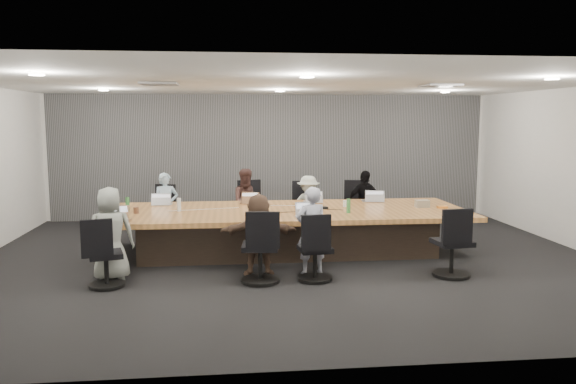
{
  "coord_description": "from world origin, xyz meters",
  "views": [
    {
      "loc": [
        -0.99,
        -8.77,
        2.25
      ],
      "look_at": [
        0.0,
        0.4,
        1.05
      ],
      "focal_mm": 35.0,
      "sensor_mm": 36.0,
      "label": 1
    }
  ],
  "objects": [
    {
      "name": "floor",
      "position": [
        0.0,
        0.0,
        0.0
      ],
      "size": [
        10.0,
        8.0,
        0.0
      ],
      "primitive_type": "cube",
      "color": "black",
      "rests_on": "ground"
    },
    {
      "name": "ceiling",
      "position": [
        0.0,
        0.0,
        2.8
      ],
      "size": [
        10.0,
        8.0,
        0.0
      ],
      "primitive_type": "cube",
      "color": "white",
      "rests_on": "wall_back"
    },
    {
      "name": "wall_back",
      "position": [
        0.0,
        4.0,
        1.4
      ],
      "size": [
        10.0,
        0.0,
        2.8
      ],
      "primitive_type": "cube",
      "rotation": [
        1.57,
        0.0,
        0.0
      ],
      "color": "silver",
      "rests_on": "ground"
    },
    {
      "name": "wall_front",
      "position": [
        0.0,
        -4.0,
        1.4
      ],
      "size": [
        10.0,
        0.0,
        2.8
      ],
      "primitive_type": "cube",
      "rotation": [
        -1.57,
        0.0,
        0.0
      ],
      "color": "silver",
      "rests_on": "ground"
    },
    {
      "name": "curtain",
      "position": [
        0.0,
        3.92,
        1.4
      ],
      "size": [
        9.8,
        0.04,
        2.8
      ],
      "primitive_type": "cube",
      "color": "slate",
      "rests_on": "ground"
    },
    {
      "name": "conference_table",
      "position": [
        0.0,
        0.5,
        0.4
      ],
      "size": [
        6.0,
        2.2,
        0.74
      ],
      "color": "#3B2E24",
      "rests_on": "ground"
    },
    {
      "name": "chair_0",
      "position": [
        -2.16,
        2.2,
        0.38
      ],
      "size": [
        0.64,
        0.64,
        0.75
      ],
      "primitive_type": null,
      "rotation": [
        0.0,
        0.0,
        2.84
      ],
      "color": "black",
      "rests_on": "ground"
    },
    {
      "name": "chair_1",
      "position": [
        -0.62,
        2.2,
        0.44
      ],
      "size": [
        0.71,
        0.71,
        0.87
      ],
      "primitive_type": null,
      "rotation": [
        0.0,
        0.0,
        3.38
      ],
      "color": "black",
      "rests_on": "ground"
    },
    {
      "name": "chair_2",
      "position": [
        0.55,
        2.2,
        0.41
      ],
      "size": [
        0.61,
        0.61,
        0.82
      ],
      "primitive_type": null,
      "rotation": [
        0.0,
        0.0,
        3.02
      ],
      "color": "black",
      "rests_on": "ground"
    },
    {
      "name": "chair_3",
      "position": [
        1.65,
        2.2,
        0.41
      ],
      "size": [
        0.66,
        0.66,
        0.82
      ],
      "primitive_type": null,
      "rotation": [
        0.0,
        0.0,
        2.92
      ],
      "color": "black",
      "rests_on": "ground"
    },
    {
      "name": "chair_4",
      "position": [
        -2.63,
        -1.2,
        0.37
      ],
      "size": [
        0.61,
        0.61,
        0.74
      ],
      "primitive_type": null,
      "rotation": [
        0.0,
        0.0,
        0.26
      ],
      "color": "black",
      "rests_on": "ground"
    },
    {
      "name": "chair_5",
      "position": [
        -0.56,
        -1.2,
        0.43
      ],
      "size": [
        0.63,
        0.63,
        0.85
      ],
      "primitive_type": null,
      "rotation": [
        0.0,
        0.0,
        -0.1
      ],
      "color": "black",
      "rests_on": "ground"
    },
    {
      "name": "chair_6",
      "position": [
        0.21,
        -1.2,
        0.38
      ],
      "size": [
        0.56,
        0.56,
        0.75
      ],
      "primitive_type": null,
      "rotation": [
        0.0,
        0.0,
        0.1
      ],
      "color": "black",
      "rests_on": "ground"
    },
    {
      "name": "chair_7",
      "position": [
        2.19,
        -1.2,
        0.42
      ],
      "size": [
        0.63,
        0.63,
        0.83
      ],
      "primitive_type": null,
      "rotation": [
        0.0,
        0.0,
        0.13
      ],
      "color": "black",
      "rests_on": "ground"
    },
    {
      "name": "person_0",
      "position": [
        -2.16,
        1.85,
        0.63
      ],
      "size": [
        0.51,
        0.39,
        1.25
      ],
      "primitive_type": "imported",
      "rotation": [
        0.0,
        0.0,
        6.49
      ],
      "color": "#94B0C5",
      "rests_on": "ground"
    },
    {
      "name": "laptop_0",
      "position": [
        -2.16,
        1.3,
        0.75
      ],
      "size": [
        0.34,
        0.24,
        0.02
      ],
      "primitive_type": "cube",
      "rotation": [
        0.0,
        0.0,
        3.16
      ],
      "color": "#B2B2B7",
      "rests_on": "conference_table"
    },
    {
      "name": "person_1",
      "position": [
        -0.62,
        1.85,
        0.66
      ],
      "size": [
        0.71,
        0.6,
        1.32
      ],
      "primitive_type": "imported",
      "rotation": [
        0.0,
        0.0,
        6.45
      ],
      "color": "#3F2825",
      "rests_on": "ground"
    },
    {
      "name": "laptop_1",
      "position": [
        -0.62,
        1.3,
        0.75
      ],
      "size": [
        0.34,
        0.26,
        0.02
      ],
      "primitive_type": "cube",
      "rotation": [
        0.0,
        0.0,
        2.99
      ],
      "color": "#8C6647",
      "rests_on": "conference_table"
    },
    {
      "name": "person_2",
      "position": [
        0.55,
        1.85,
        0.58
      ],
      "size": [
        0.82,
        0.55,
        1.17
      ],
      "primitive_type": "imported",
      "rotation": [
        0.0,
        0.0,
        6.12
      ],
      "color": "#9FA69D",
      "rests_on": "ground"
    },
    {
      "name": "laptop_2",
      "position": [
        0.55,
        1.3,
        0.75
      ],
      "size": [
        0.32,
        0.22,
        0.02
      ],
      "primitive_type": "cube",
      "rotation": [
        0.0,
        0.0,
        3.13
      ],
      "color": "#B2B2B7",
      "rests_on": "conference_table"
    },
    {
      "name": "person_3",
      "position": [
        1.65,
        1.85,
        0.63
      ],
      "size": [
        0.79,
        0.47,
        1.26
      ],
      "primitive_type": "imported",
      "rotation": [
        0.0,
        0.0,
        6.52
      ],
      "color": "black",
      "rests_on": "ground"
    },
    {
      "name": "laptop_3",
      "position": [
        1.65,
        1.3,
        0.75
      ],
      "size": [
        0.38,
        0.28,
        0.02
      ],
      "primitive_type": "cube",
      "rotation": [
        0.0,
        0.0,
        3.03
      ],
      "color": "#B2B2B7",
      "rests_on": "conference_table"
    },
    {
      "name": "person_4",
      "position": [
        -2.63,
        -0.85,
        0.66
      ],
      "size": [
        0.72,
        0.55,
        1.32
      ],
      "primitive_type": "imported",
      "rotation": [
        0.0,
        0.0,
        3.36
      ],
      "color": "gray",
      "rests_on": "ground"
    },
    {
      "name": "laptop_4",
      "position": [
        -2.63,
        -0.3,
        0.75
      ],
      "size": [
        0.37,
        0.28,
        0.02
      ],
      "primitive_type": "cube",
      "rotation": [
        0.0,
        0.0,
        -0.15
      ],
      "color": "#8C6647",
      "rests_on": "conference_table"
    },
    {
      "name": "person_5",
      "position": [
        -0.56,
        -0.85,
        0.6
      ],
      "size": [
        1.13,
        0.39,
        1.2
      ],
      "primitive_type": "imported",
      "rotation": [
        0.0,
        0.0,
        3.11
      ],
      "color": "brown",
      "rests_on": "ground"
    },
    {
      "name": "laptop_5",
      "position": [
        -0.56,
        -0.3,
        0.75
      ],
      "size": [
        0.33,
        0.26,
        0.02
      ],
      "primitive_type": "cube",
      "rotation": [
        0.0,
        0.0,
        0.26
      ],
      "color": "#B2B2B7",
      "rests_on": "conference_table"
    },
    {
      "name": "person_6",
      "position": [
        0.21,
        -0.85,
        0.64
      ],
      "size": [
        0.52,
        0.39,
        1.29
      ],
      "primitive_type": "imported",
      "rotation": [
        0.0,
        0.0,
        3.33
      ],
      "color": "#9DA1B5",
      "rests_on": "ground"
    },
    {
      "name": "laptop_6",
      "position": [
        0.21,
        -0.3,
        0.75
      ],
      "size": [
        0.33,
        0.24,
        0.02
      ],
      "primitive_type": "cube",
      "rotation": [
        0.0,
        0.0,
        0.06
      ],
      "color": "#B2B2B7",
      "rests_on": "conference_table"
    },
    {
      "name": "bottle_green_left",
      "position": [
        -2.65,
        0.65,
        0.85
      ],
      "size": [
        0.07,
        0.07,
        0.23
      ],
      "primitive_type": "cylinder",
      "rotation": [
        0.0,
        0.0,
        -0.03
      ],
      "color": "#337637",
      "rests_on": "conference_table"
    },
    {
      "name": "bottle_green_right",
      "position": [
        0.95,
        0.05,
        0.86
      ],
      "size": [
        0.08,
        0.08,
        0.23
      ],
      "primitive_type": "cylinder",
      "rotation": [
        0.0,
        0.0,
        -0.33
      ],
      "color": "#337637",
      "rests_on": "conference_table"
    },
    {
      "name": "bottle_clear",
      "position": [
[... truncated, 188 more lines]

